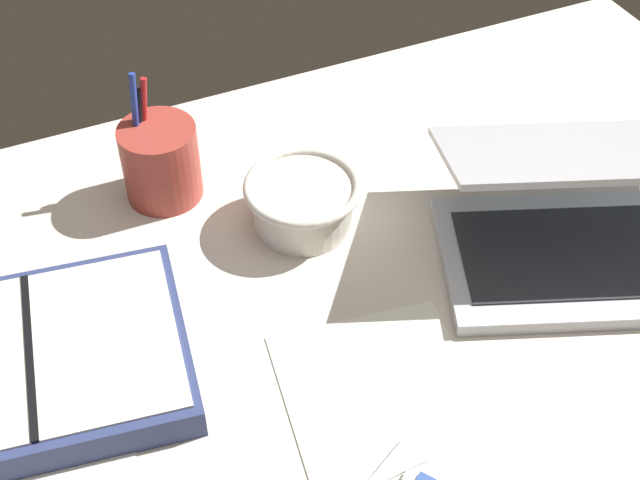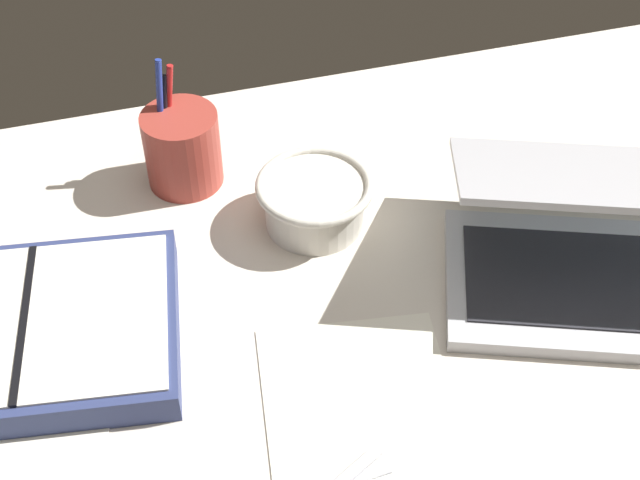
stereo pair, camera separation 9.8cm
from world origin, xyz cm
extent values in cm
cube|color=beige|center=(0.00, 0.00, 1.00)|extent=(140.00, 100.00, 2.00)
cube|color=#B7B7BC|center=(29.71, 0.00, 2.90)|extent=(39.89, 31.83, 1.80)
cube|color=#232328|center=(29.71, 0.00, 3.92)|extent=(33.92, 24.90, 0.24)
cube|color=#B7B7BC|center=(32.11, 6.26, 13.51)|extent=(39.51, 30.83, 8.12)
cube|color=silver|center=(31.95, 5.84, 13.34)|extent=(36.16, 27.86, 6.93)
cylinder|color=silver|center=(1.66, 20.08, 4.95)|extent=(12.16, 12.16, 5.90)
torus|color=silver|center=(1.66, 20.08, 7.90)|extent=(14.31, 14.31, 1.14)
cylinder|color=#9E382D|center=(-12.23, 32.40, 7.07)|extent=(9.66, 9.66, 10.14)
cylinder|color=black|center=(-13.97, 34.41, 9.73)|extent=(3.22, 2.92, 13.33)
cylinder|color=#233899|center=(-14.26, 34.11, 10.94)|extent=(2.52, 2.86, 15.85)
cylinder|color=#B21E1E|center=(-13.25, 34.86, 10.36)|extent=(3.08, 1.75, 14.68)
cube|color=navy|center=(-33.06, 9.85, 3.90)|extent=(34.85, 28.31, 3.80)
cube|color=silver|center=(-25.50, 8.76, 5.95)|extent=(17.64, 23.79, 0.30)
cube|color=black|center=(-33.06, 9.85, 6.10)|extent=(3.91, 21.81, 0.30)
cube|color=#B7B7BC|center=(-5.70, -15.57, 2.60)|extent=(9.25, 5.66, 0.30)
cube|color=#B7B7BC|center=(-5.70, -15.57, 2.30)|extent=(9.89, 1.86, 0.30)
cube|color=silver|center=(-1.82, -10.95, 2.08)|extent=(23.37, 31.70, 0.16)
cube|color=silver|center=(-3.23, -16.92, 2.50)|extent=(1.67, 1.67, 0.60)
camera|label=1|loc=(-28.94, -53.69, 77.92)|focal=50.00mm
camera|label=2|loc=(-19.74, -57.03, 77.92)|focal=50.00mm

